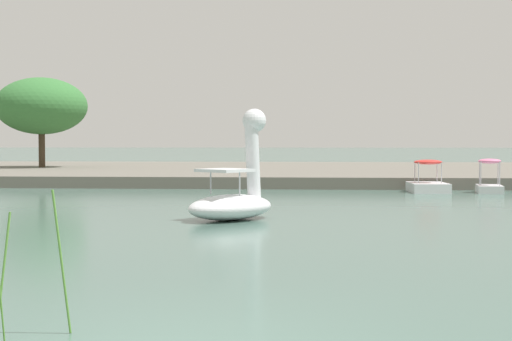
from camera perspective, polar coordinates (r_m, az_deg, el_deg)
name	(u,v)px	position (r m, az deg, el deg)	size (l,w,h in m)	color
shore_bank_far	(296,172)	(47.29, 2.92, -0.09)	(155.64, 27.14, 0.52)	#6B665B
swan_boat	(235,194)	(20.57, -1.58, -1.75)	(2.88, 3.13, 2.96)	white
pedal_boat_red	(428,183)	(32.62, 12.51, -0.92)	(1.56, 2.40, 1.34)	white
pedal_boat_pink	(489,183)	(32.88, 16.76, -0.87)	(1.20, 1.91, 1.39)	white
tree_broadleaf_behind_dock	(41,106)	(49.27, -15.48, 4.58)	(7.80, 7.80, 5.48)	#423323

